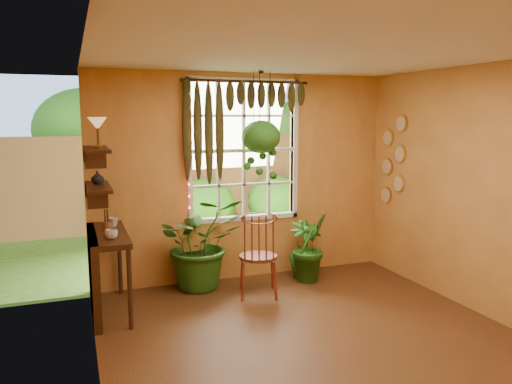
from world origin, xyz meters
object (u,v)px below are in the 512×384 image
(potted_plant_mid, at_px, (311,247))
(windsor_chair, at_px, (258,267))
(potted_plant_left, at_px, (201,242))
(counter_ledge, at_px, (98,264))
(hanging_basket, at_px, (261,139))

(potted_plant_mid, bearing_deg, windsor_chair, -160.77)
(windsor_chair, bearing_deg, potted_plant_left, 153.93)
(windsor_chair, bearing_deg, counter_ledge, -166.20)
(potted_plant_mid, bearing_deg, potted_plant_left, 170.32)
(counter_ledge, bearing_deg, hanging_basket, 9.73)
(potted_plant_left, height_order, potted_plant_mid, potted_plant_left)
(potted_plant_left, distance_m, hanging_basket, 1.50)
(counter_ledge, xyz_separation_m, potted_plant_mid, (2.66, 0.18, -0.09))
(counter_ledge, distance_m, potted_plant_mid, 2.67)
(windsor_chair, xyz_separation_m, potted_plant_left, (-0.57, 0.53, 0.23))
(hanging_basket, bearing_deg, windsor_chair, -114.37)
(counter_ledge, height_order, windsor_chair, windsor_chair)
(windsor_chair, xyz_separation_m, hanging_basket, (0.21, 0.46, 1.52))
(counter_ledge, relative_size, windsor_chair, 0.99)
(counter_ledge, xyz_separation_m, windsor_chair, (1.82, -0.11, -0.20))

